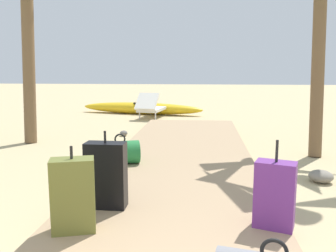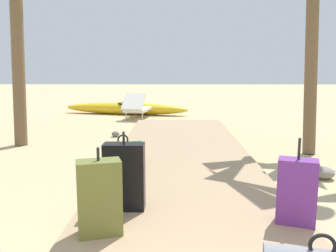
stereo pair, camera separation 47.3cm
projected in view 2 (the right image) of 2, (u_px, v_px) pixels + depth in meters
name	position (u px, v px, depth m)	size (l,w,h in m)	color
ground_plane	(185.00, 185.00, 4.56)	(60.00, 60.00, 0.00)	tan
boardwalk	(183.00, 164.00, 5.43)	(2.20, 8.90, 0.08)	tan
suitcase_olive	(99.00, 198.00, 3.00)	(0.40, 0.30, 0.75)	olive
duffel_bag_green	(123.00, 153.00, 5.22)	(0.63, 0.50, 0.45)	#237538
suitcase_purple	(297.00, 191.00, 3.22)	(0.38, 0.30, 0.78)	#6B2D84
suitcase_black	(124.00, 176.00, 3.55)	(0.40, 0.20, 0.78)	black
lounge_chair	(138.00, 107.00, 10.69)	(0.84, 1.63, 0.77)	white
kayak	(126.00, 109.00, 11.64)	(4.16, 1.40, 0.38)	gold
rock_right_far	(323.00, 173.00, 4.84)	(0.31, 0.29, 0.16)	gray
rock_left_mid	(115.00, 134.00, 7.82)	(0.16, 0.18, 0.12)	slate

